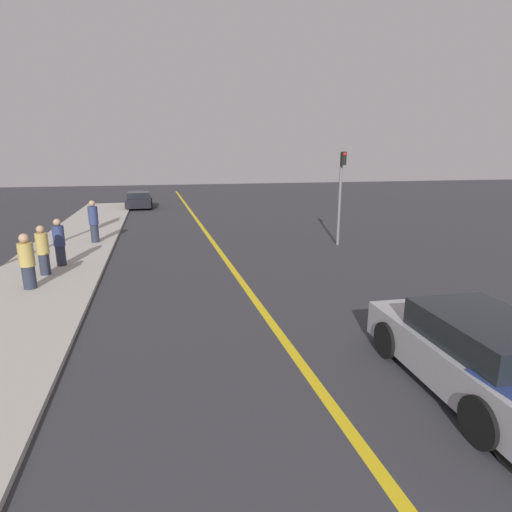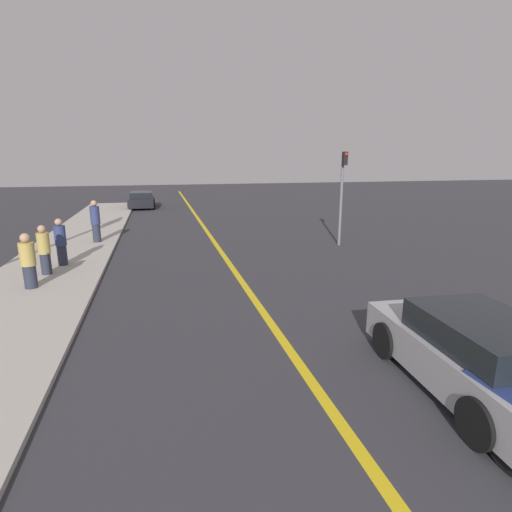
% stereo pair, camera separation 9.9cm
% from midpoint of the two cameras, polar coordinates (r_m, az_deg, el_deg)
% --- Properties ---
extents(road_center_line, '(0.20, 60.00, 0.01)m').
position_cam_midpoint_polar(road_center_line, '(17.60, -5.99, 1.52)').
color(road_center_line, gold).
rests_on(road_center_line, ground_plane).
extents(sidewalk_left, '(3.45, 35.92, 0.11)m').
position_cam_midpoint_polar(sidewalk_left, '(17.74, -25.56, 0.50)').
color(sidewalk_left, '#ADA89E').
rests_on(sidewalk_left, ground_plane).
extents(car_ahead_center, '(2.06, 4.10, 1.33)m').
position_cam_midpoint_polar(car_ahead_center, '(7.55, 28.58, -12.10)').
color(car_ahead_center, '#9E9EA3').
rests_on(car_ahead_center, ground_plane).
extents(car_far_distant, '(1.93, 4.03, 1.23)m').
position_cam_midpoint_polar(car_far_distant, '(32.07, -16.46, 7.68)').
color(car_far_distant, black).
rests_on(car_far_distant, ground_plane).
extents(pedestrian_near_curb, '(0.41, 0.41, 1.59)m').
position_cam_midpoint_polar(pedestrian_near_curb, '(12.96, -30.08, -0.73)').
color(pedestrian_near_curb, '#282D3D').
rests_on(pedestrian_near_curb, sidewalk_left).
extents(pedestrian_mid_group, '(0.37, 0.37, 1.59)m').
position_cam_midpoint_polar(pedestrian_mid_group, '(14.28, -28.33, 0.69)').
color(pedestrian_mid_group, '#282D3D').
rests_on(pedestrian_mid_group, sidewalk_left).
extents(pedestrian_far_standing, '(0.37, 0.37, 1.62)m').
position_cam_midpoint_polar(pedestrian_far_standing, '(15.26, -26.45, 1.74)').
color(pedestrian_far_standing, '#282D3D').
rests_on(pedestrian_far_standing, sidewalk_left).
extents(pedestrian_by_sign, '(0.40, 0.40, 1.84)m').
position_cam_midpoint_polar(pedestrian_by_sign, '(18.90, -22.32, 4.57)').
color(pedestrian_by_sign, '#282D3D').
rests_on(pedestrian_by_sign, sidewalk_left).
extents(traffic_light, '(0.18, 0.40, 3.99)m').
position_cam_midpoint_polar(traffic_light, '(17.59, 11.84, 9.37)').
color(traffic_light, slate).
rests_on(traffic_light, ground_plane).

